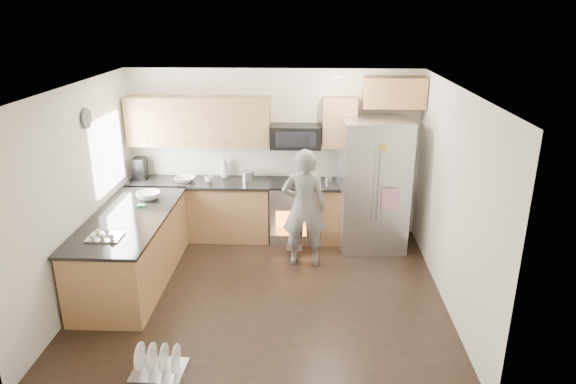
{
  "coord_description": "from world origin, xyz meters",
  "views": [
    {
      "loc": [
        0.54,
        -5.74,
        3.44
      ],
      "look_at": [
        0.29,
        0.5,
        1.2
      ],
      "focal_mm": 32.0,
      "sensor_mm": 36.0,
      "label": 1
    }
  ],
  "objects_px": {
    "refrigerator": "(373,185)",
    "dish_rack": "(158,365)",
    "stove_range": "(295,198)",
    "person": "(304,208)"
  },
  "relations": [
    {
      "from": "stove_range",
      "to": "dish_rack",
      "type": "xyz_separation_m",
      "value": [
        -1.27,
        -3.26,
        -0.59
      ]
    },
    {
      "from": "refrigerator",
      "to": "person",
      "type": "relative_size",
      "value": 1.16
    },
    {
      "from": "stove_range",
      "to": "refrigerator",
      "type": "bearing_deg",
      "value": -11.92
    },
    {
      "from": "stove_range",
      "to": "person",
      "type": "height_order",
      "value": "stove_range"
    },
    {
      "from": "person",
      "to": "dish_rack",
      "type": "xyz_separation_m",
      "value": [
        -1.42,
        -2.4,
        -0.76
      ]
    },
    {
      "from": "refrigerator",
      "to": "person",
      "type": "bearing_deg",
      "value": -154.11
    },
    {
      "from": "person",
      "to": "stove_range",
      "type": "bearing_deg",
      "value": -81.06
    },
    {
      "from": "refrigerator",
      "to": "person",
      "type": "distance_m",
      "value": 1.19
    },
    {
      "from": "refrigerator",
      "to": "dish_rack",
      "type": "relative_size",
      "value": 3.7
    },
    {
      "from": "stove_range",
      "to": "person",
      "type": "distance_m",
      "value": 0.89
    }
  ]
}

